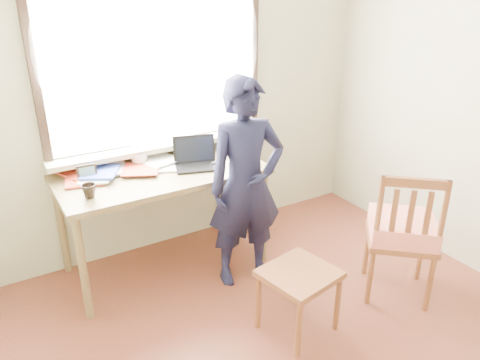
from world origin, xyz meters
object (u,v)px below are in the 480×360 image
desk (162,181)px  side_chair (402,230)px  mug_white (139,159)px  work_chair (299,281)px  laptop (196,159)px  mug_dark (89,191)px  person (246,185)px

desk → side_chair: side_chair is taller
mug_white → side_chair: side_chair is taller
desk → work_chair: 1.29m
laptop → mug_dark: 0.87m
side_chair → desk: bearing=137.1°
laptop → person: person is taller
mug_white → side_chair: 2.03m
desk → mug_white: (-0.09, 0.21, 0.13)m
mug_white → side_chair: (1.40, -1.43, -0.35)m
laptop → side_chair: laptop is taller
person → desk: bearing=145.0°
mug_dark → work_chair: (1.03, -0.97, -0.50)m
desk → laptop: laptop is taller
mug_dark → desk: bearing=17.9°
mug_dark → mug_white: bearing=38.9°
desk → laptop: bearing=-7.2°
mug_dark → work_chair: 1.50m
side_chair → person: size_ratio=0.64×
side_chair → person: bearing=138.4°
desk → work_chair: size_ratio=3.05×
side_chair → person: (-0.84, 0.75, 0.26)m
desk → person: person is taller
laptop → side_chair: 1.61m
side_chair → work_chair: bearing=175.9°
laptop → mug_white: (-0.37, 0.24, -0.00)m
desk → side_chair: size_ratio=1.54×
person → mug_dark: bearing=175.1°
desk → mug_dark: 0.63m
desk → laptop: (0.28, -0.03, 0.14)m
work_chair → person: (0.02, 0.69, 0.41)m
laptop → person: (0.19, -0.43, -0.09)m
desk → work_chair: desk is taller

